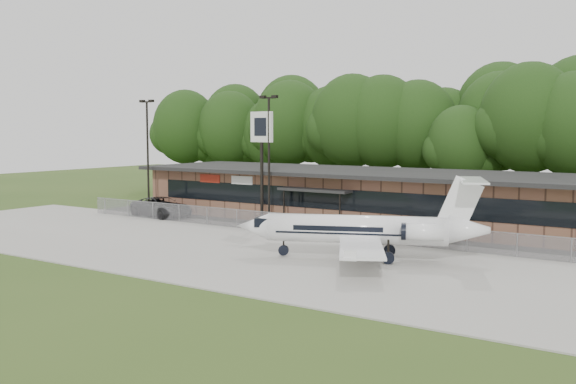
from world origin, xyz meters
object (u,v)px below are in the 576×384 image
Objects in this scene: terminal at (370,196)px; business_jet at (366,230)px; suv at (162,207)px; pole_sign at (262,139)px.

business_jet is (6.80, -14.46, -0.39)m from terminal.
suv is (-16.57, -7.30, -1.30)m from terminal.
pole_sign is (-12.69, 7.32, 5.12)m from business_jet.
business_jet is 1.61× the size of pole_sign.
terminal is at bearing 63.96° from pole_sign.
suv is at bearing 140.51° from business_jet.
terminal is at bearing -56.05° from suv.
pole_sign reaches higher than suv.
suv is (-23.37, 7.16, -0.91)m from business_jet.
pole_sign is at bearing -129.53° from terminal.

